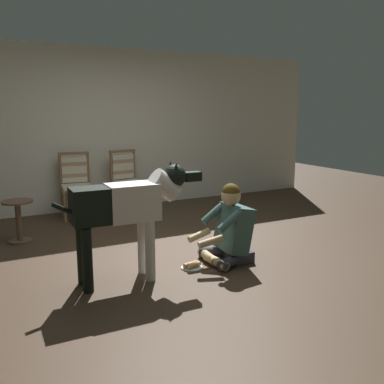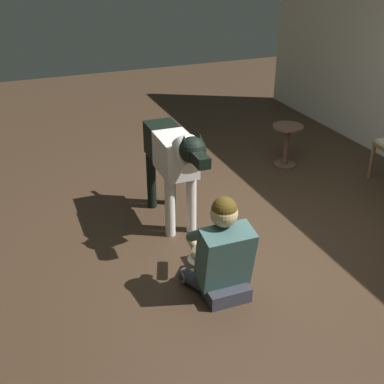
# 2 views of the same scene
# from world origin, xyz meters

# --- Properties ---
(ground_plane) EXTENTS (14.06, 14.06, 0.00)m
(ground_plane) POSITION_xyz_m (0.00, 0.00, 0.00)
(ground_plane) COLOR #3F2D1F
(person_sitting_on_floor) EXTENTS (0.66, 0.58, 0.86)m
(person_sitting_on_floor) POSITION_xyz_m (0.45, -0.59, 0.35)
(person_sitting_on_floor) COLOR #33343E
(person_sitting_on_floor) RESTS_ON ground
(large_dog) EXTENTS (1.44, 0.32, 1.12)m
(large_dog) POSITION_xyz_m (-0.68, -0.57, 0.73)
(large_dog) COLOR silver
(large_dog) RESTS_ON ground
(hot_dog_on_plate) EXTENTS (0.23, 0.23, 0.06)m
(hot_dog_on_plate) POSITION_xyz_m (-0.01, -0.58, 0.03)
(hot_dog_on_plate) COLOR silver
(hot_dog_on_plate) RESTS_ON ground
(round_side_table) EXTENTS (0.37, 0.37, 0.52)m
(round_side_table) POSITION_xyz_m (-1.50, 1.19, 0.31)
(round_side_table) COLOR brown
(round_side_table) RESTS_ON ground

